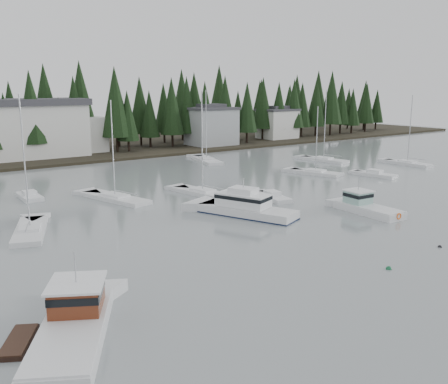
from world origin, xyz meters
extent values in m
plane|color=gray|center=(0.00, 0.00, 0.00)|extent=(260.00, 260.00, 0.00)
cube|color=black|center=(0.00, 97.00, 0.00)|extent=(240.00, 54.00, 1.00)
cube|color=#999EA0|center=(36.00, 78.00, 4.50)|extent=(10.00, 8.00, 8.00)
cube|color=#38383D|center=(36.00, 78.00, 8.75)|extent=(10.60, 8.48, 0.50)
cube|color=#38383D|center=(36.00, 78.00, 9.35)|extent=(5.50, 4.40, 0.80)
cube|color=silver|center=(58.00, 80.00, 4.00)|extent=(9.00, 7.00, 7.00)
cube|color=#38383D|center=(58.00, 80.00, 7.75)|extent=(9.54, 7.42, 0.50)
cube|color=#38383D|center=(58.00, 80.00, 8.35)|extent=(4.95, 3.85, 0.80)
cube|color=silver|center=(-5.00, 82.00, 5.50)|extent=(24.00, 10.00, 10.00)
cube|color=#38383D|center=(-5.00, 82.00, 10.80)|extent=(25.00, 11.00, 1.20)
cube|color=silver|center=(7.00, 84.00, 4.00)|extent=(10.00, 8.00, 7.00)
cube|color=silver|center=(-20.84, 9.49, 0.11)|extent=(8.06, 10.67, 1.49)
cube|color=silver|center=(-20.84, 9.49, 0.92)|extent=(7.89, 10.46, 0.14)
cube|color=#522610|center=(-19.83, 11.28, 1.72)|extent=(3.97, 4.08, 1.60)
cube|color=white|center=(-19.83, 11.28, 2.58)|extent=(4.48, 4.61, 0.14)
cube|color=black|center=(-19.83, 11.28, 2.04)|extent=(4.06, 4.16, 0.46)
cylinder|color=#A5A8AD|center=(-19.83, 11.28, 3.55)|extent=(0.08, 0.08, 1.83)
cube|color=black|center=(-23.34, 10.89, -0.06)|extent=(3.00, 3.87, 0.63)
cube|color=silver|center=(4.00, 25.01, 0.15)|extent=(7.15, 11.34, 1.58)
cube|color=#0E1934|center=(4.00, 25.01, 0.03)|extent=(7.21, 11.40, 0.22)
cube|color=white|center=(3.80, 25.52, 1.68)|extent=(4.66, 6.27, 1.43)
cube|color=black|center=(3.80, 25.52, 2.03)|extent=(4.74, 6.35, 0.40)
cube|color=white|center=(3.80, 25.52, 2.72)|extent=(2.92, 3.37, 0.64)
cylinder|color=#A5A8AD|center=(3.80, 25.52, 3.51)|extent=(0.10, 0.10, 1.09)
cube|color=silver|center=(15.40, 17.87, 0.10)|extent=(3.35, 8.25, 1.31)
cube|color=silver|center=(15.40, 17.87, 0.81)|extent=(3.28, 8.08, 0.12)
cube|color=#8AB5AB|center=(15.50, 19.49, 1.52)|extent=(2.47, 2.57, 1.41)
cube|color=white|center=(15.50, 19.49, 2.27)|extent=(2.78, 2.91, 0.12)
cube|color=black|center=(15.50, 19.49, 1.80)|extent=(2.53, 2.61, 0.40)
cylinder|color=#A5A8AD|center=(15.50, 19.49, 3.13)|extent=(0.08, 0.08, 1.62)
torus|color=#F2590C|center=(15.14, 13.84, 0.56)|extent=(0.71, 0.19, 0.71)
cube|color=silver|center=(22.61, 60.36, -0.03)|extent=(5.59, 11.13, 1.05)
cube|color=white|center=(22.61, 60.36, 0.62)|extent=(2.91, 4.05, 0.30)
cylinder|color=#A5A8AD|center=(22.61, 60.36, 6.76)|extent=(0.14, 0.14, 12.53)
cube|color=silver|center=(-16.89, 32.16, -0.03)|extent=(5.74, 9.62, 1.05)
cube|color=white|center=(-16.89, 32.16, 0.62)|extent=(2.85, 3.61, 0.30)
cylinder|color=#A5A8AD|center=(-16.89, 32.16, 6.80)|extent=(0.14, 0.14, 12.59)
cube|color=silver|center=(6.02, 36.80, -0.03)|extent=(4.24, 9.69, 1.05)
cube|color=white|center=(6.02, 36.80, 0.62)|extent=(2.40, 3.46, 0.30)
cylinder|color=#A5A8AD|center=(6.02, 36.80, 6.82)|extent=(0.14, 0.14, 12.64)
cube|color=silver|center=(40.49, 47.73, -0.03)|extent=(4.02, 9.82, 1.05)
cube|color=white|center=(40.49, 47.73, 0.62)|extent=(2.33, 3.48, 0.30)
cylinder|color=#A5A8AD|center=(40.49, 47.73, 6.76)|extent=(0.14, 0.14, 12.51)
cube|color=silver|center=(49.28, 35.88, -0.03)|extent=(2.57, 8.96, 1.05)
cube|color=white|center=(49.28, 35.88, 0.62)|extent=(1.76, 3.06, 0.30)
cylinder|color=#A5A8AD|center=(49.28, 35.88, 6.35)|extent=(0.14, 0.14, 11.70)
cube|color=silver|center=(28.93, 38.76, -0.03)|extent=(5.04, 9.01, 1.05)
cube|color=white|center=(28.93, 38.76, 0.62)|extent=(2.67, 3.34, 0.30)
cylinder|color=#A5A8AD|center=(28.93, 38.76, 5.58)|extent=(0.14, 0.14, 10.16)
cube|color=silver|center=(-4.46, 40.54, -0.03)|extent=(5.36, 10.93, 1.05)
cube|color=white|center=(-4.46, 40.54, 0.62)|extent=(2.80, 3.97, 0.30)
cylinder|color=#A5A8AD|center=(-4.46, 40.54, 6.32)|extent=(0.14, 0.14, 11.64)
cube|color=silver|center=(11.59, 29.50, 0.05)|extent=(3.34, 6.57, 0.90)
cube|color=white|center=(11.59, 29.50, 0.75)|extent=(1.85, 2.25, 0.55)
cube|color=silver|center=(35.15, 32.14, 0.05)|extent=(3.28, 7.01, 0.90)
cube|color=white|center=(35.15, 32.14, 0.75)|extent=(1.83, 2.37, 0.55)
cube|color=silver|center=(-12.77, 47.43, 0.05)|extent=(2.27, 5.10, 0.90)
cube|color=white|center=(-12.77, 47.43, 0.75)|extent=(1.52, 1.64, 0.55)
sphere|color=#145933|center=(2.68, 6.01, 0.00)|extent=(0.47, 0.47, 0.47)
sphere|color=black|center=(10.80, 6.64, 0.00)|extent=(0.37, 0.37, 0.37)
camera|label=1|loc=(-28.95, -15.79, 13.83)|focal=40.00mm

